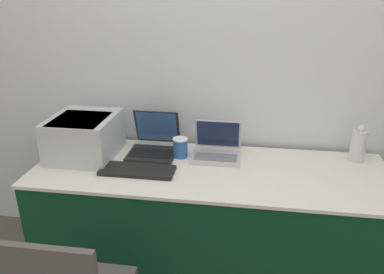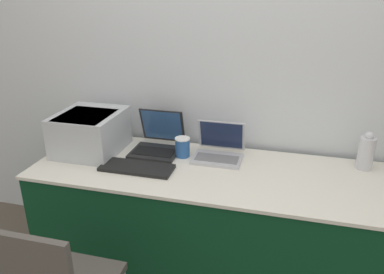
{
  "view_description": "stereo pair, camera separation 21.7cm",
  "coord_description": "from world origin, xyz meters",
  "px_view_note": "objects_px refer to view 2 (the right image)",
  "views": [
    {
      "loc": [
        0.18,
        -1.61,
        1.76
      ],
      "look_at": [
        -0.12,
        0.39,
        0.95
      ],
      "focal_mm": 35.0,
      "sensor_mm": 36.0,
      "label": 1
    },
    {
      "loc": [
        0.39,
        -1.57,
        1.76
      ],
      "look_at": [
        -0.12,
        0.39,
        0.95
      ],
      "focal_mm": 35.0,
      "sensor_mm": 36.0,
      "label": 2
    }
  ],
  "objects_px": {
    "laptop_left": "(158,142)",
    "metal_pitcher": "(366,152)",
    "laptop_right": "(219,150)",
    "printer": "(90,131)",
    "coffee_cup": "(182,147)",
    "external_keyboard": "(137,168)"
  },
  "relations": [
    {
      "from": "laptop_left",
      "to": "metal_pitcher",
      "type": "bearing_deg",
      "value": 2.46
    },
    {
      "from": "coffee_cup",
      "to": "metal_pitcher",
      "type": "height_order",
      "value": "metal_pitcher"
    },
    {
      "from": "printer",
      "to": "metal_pitcher",
      "type": "height_order",
      "value": "printer"
    },
    {
      "from": "printer",
      "to": "laptop_left",
      "type": "bearing_deg",
      "value": 15.85
    },
    {
      "from": "laptop_left",
      "to": "external_keyboard",
      "type": "relative_size",
      "value": 0.77
    },
    {
      "from": "laptop_right",
      "to": "coffee_cup",
      "type": "bearing_deg",
      "value": -169.58
    },
    {
      "from": "coffee_cup",
      "to": "metal_pitcher",
      "type": "xyz_separation_m",
      "value": [
        1.08,
        0.1,
        0.04
      ]
    },
    {
      "from": "external_keyboard",
      "to": "coffee_cup",
      "type": "bearing_deg",
      "value": 49.51
    },
    {
      "from": "external_keyboard",
      "to": "coffee_cup",
      "type": "xyz_separation_m",
      "value": [
        0.21,
        0.24,
        0.05
      ]
    },
    {
      "from": "laptop_left",
      "to": "laptop_right",
      "type": "bearing_deg",
      "value": -1.26
    },
    {
      "from": "external_keyboard",
      "to": "coffee_cup",
      "type": "distance_m",
      "value": 0.33
    },
    {
      "from": "laptop_right",
      "to": "laptop_left",
      "type": "bearing_deg",
      "value": 178.74
    },
    {
      "from": "printer",
      "to": "metal_pitcher",
      "type": "relative_size",
      "value": 1.84
    },
    {
      "from": "laptop_right",
      "to": "metal_pitcher",
      "type": "height_order",
      "value": "metal_pitcher"
    },
    {
      "from": "laptop_left",
      "to": "metal_pitcher",
      "type": "distance_m",
      "value": 1.26
    },
    {
      "from": "printer",
      "to": "metal_pitcher",
      "type": "xyz_separation_m",
      "value": [
        1.67,
        0.17,
        -0.03
      ]
    },
    {
      "from": "laptop_left",
      "to": "laptop_right",
      "type": "relative_size",
      "value": 1.1
    },
    {
      "from": "laptop_right",
      "to": "metal_pitcher",
      "type": "distance_m",
      "value": 0.86
    },
    {
      "from": "external_keyboard",
      "to": "metal_pitcher",
      "type": "distance_m",
      "value": 1.34
    },
    {
      "from": "printer",
      "to": "external_keyboard",
      "type": "relative_size",
      "value": 0.99
    },
    {
      "from": "laptop_right",
      "to": "metal_pitcher",
      "type": "bearing_deg",
      "value": 4.22
    },
    {
      "from": "printer",
      "to": "laptop_right",
      "type": "relative_size",
      "value": 1.43
    }
  ]
}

